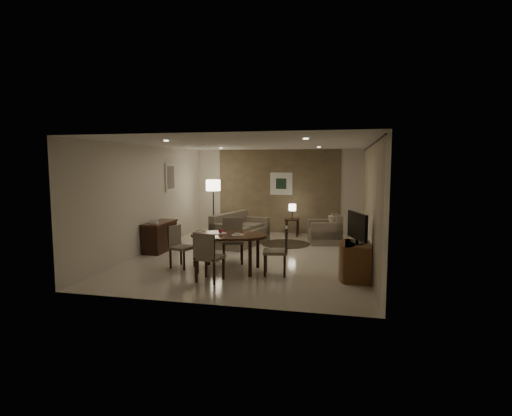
% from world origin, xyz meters
% --- Properties ---
extents(room_shell, '(5.50, 7.00, 2.70)m').
position_xyz_m(room_shell, '(0.00, 0.40, 1.35)').
color(room_shell, beige).
rests_on(room_shell, ground).
extents(taupe_accent, '(3.96, 0.03, 2.70)m').
position_xyz_m(taupe_accent, '(0.00, 3.48, 1.35)').
color(taupe_accent, olive).
rests_on(taupe_accent, wall_back).
extents(curtain_wall, '(0.08, 6.70, 2.58)m').
position_xyz_m(curtain_wall, '(2.68, 0.00, 1.32)').
color(curtain_wall, beige).
rests_on(curtain_wall, wall_right).
extents(curtain_rod, '(0.03, 6.80, 0.03)m').
position_xyz_m(curtain_rod, '(2.68, 0.00, 2.64)').
color(curtain_rod, black).
rests_on(curtain_rod, wall_right).
extents(art_back_frame, '(0.72, 0.03, 0.72)m').
position_xyz_m(art_back_frame, '(0.10, 3.46, 1.60)').
color(art_back_frame, silver).
rests_on(art_back_frame, wall_back).
extents(art_back_canvas, '(0.34, 0.01, 0.34)m').
position_xyz_m(art_back_canvas, '(0.10, 3.44, 1.60)').
color(art_back_canvas, '#1A2F20').
rests_on(art_back_canvas, wall_back).
extents(art_left_frame, '(0.03, 0.60, 0.80)m').
position_xyz_m(art_left_frame, '(-2.72, 1.20, 1.85)').
color(art_left_frame, silver).
rests_on(art_left_frame, wall_left).
extents(art_left_canvas, '(0.01, 0.46, 0.64)m').
position_xyz_m(art_left_canvas, '(-2.71, 1.20, 1.85)').
color(art_left_canvas, gray).
rests_on(art_left_canvas, wall_left).
extents(downlight_nl, '(0.10, 0.10, 0.01)m').
position_xyz_m(downlight_nl, '(-1.40, -1.80, 2.69)').
color(downlight_nl, white).
rests_on(downlight_nl, ceiling).
extents(downlight_nr, '(0.10, 0.10, 0.01)m').
position_xyz_m(downlight_nr, '(1.40, -1.80, 2.69)').
color(downlight_nr, white).
rests_on(downlight_nr, ceiling).
extents(downlight_fl, '(0.10, 0.10, 0.01)m').
position_xyz_m(downlight_fl, '(-1.40, 1.80, 2.69)').
color(downlight_fl, white).
rests_on(downlight_fl, ceiling).
extents(downlight_fr, '(0.10, 0.10, 0.01)m').
position_xyz_m(downlight_fr, '(1.40, 1.80, 2.69)').
color(downlight_fr, white).
rests_on(downlight_fr, ceiling).
extents(console_desk, '(0.48, 1.20, 0.75)m').
position_xyz_m(console_desk, '(-2.49, 0.00, 0.38)').
color(console_desk, '#462716').
rests_on(console_desk, floor).
extents(telephone, '(0.20, 0.14, 0.09)m').
position_xyz_m(telephone, '(-2.49, -0.30, 0.80)').
color(telephone, white).
rests_on(telephone, console_desk).
extents(tv_cabinet, '(0.48, 0.90, 0.70)m').
position_xyz_m(tv_cabinet, '(2.40, -1.50, 0.35)').
color(tv_cabinet, brown).
rests_on(tv_cabinet, floor).
extents(flat_tv, '(0.36, 0.85, 0.60)m').
position_xyz_m(flat_tv, '(2.38, -1.50, 1.02)').
color(flat_tv, black).
rests_on(flat_tv, tv_cabinet).
extents(dining_table, '(1.62, 1.02, 0.76)m').
position_xyz_m(dining_table, '(-0.23, -1.44, 0.38)').
color(dining_table, '#462716').
rests_on(dining_table, floor).
extents(chair_near, '(0.53, 0.53, 0.95)m').
position_xyz_m(chair_near, '(-0.34, -2.27, 0.47)').
color(chair_near, gray).
rests_on(chair_near, floor).
extents(chair_far, '(0.61, 0.61, 1.01)m').
position_xyz_m(chair_far, '(-0.31, -0.79, 0.50)').
color(chair_far, gray).
rests_on(chair_far, floor).
extents(chair_left, '(0.53, 0.53, 0.90)m').
position_xyz_m(chair_left, '(-1.26, -1.43, 0.45)').
color(chair_left, gray).
rests_on(chair_left, floor).
extents(chair_right, '(0.53, 0.53, 0.97)m').
position_xyz_m(chair_right, '(0.79, -1.55, 0.49)').
color(chair_right, gray).
rests_on(chair_right, floor).
extents(plate_a, '(0.26, 0.26, 0.02)m').
position_xyz_m(plate_a, '(-0.41, -1.39, 0.77)').
color(plate_a, white).
rests_on(plate_a, dining_table).
extents(plate_b, '(0.26, 0.26, 0.02)m').
position_xyz_m(plate_b, '(-0.01, -1.49, 0.77)').
color(plate_b, white).
rests_on(plate_b, dining_table).
extents(fruit_apple, '(0.09, 0.09, 0.09)m').
position_xyz_m(fruit_apple, '(-0.41, -1.39, 0.82)').
color(fruit_apple, '#AA1331').
rests_on(fruit_apple, plate_a).
extents(napkin, '(0.12, 0.08, 0.03)m').
position_xyz_m(napkin, '(-0.01, -1.49, 0.79)').
color(napkin, white).
rests_on(napkin, plate_b).
extents(round_rug, '(1.34, 1.34, 0.01)m').
position_xyz_m(round_rug, '(0.55, 1.59, 0.01)').
color(round_rug, '#3A3120').
rests_on(round_rug, floor).
extents(sofa, '(2.01, 1.35, 0.87)m').
position_xyz_m(sofa, '(-0.67, 1.26, 0.43)').
color(sofa, gray).
rests_on(sofa, floor).
extents(armchair, '(1.03, 1.07, 0.81)m').
position_xyz_m(armchair, '(1.59, 1.96, 0.40)').
color(armchair, gray).
rests_on(armchair, floor).
extents(side_table, '(0.43, 0.43, 0.55)m').
position_xyz_m(side_table, '(0.55, 2.89, 0.27)').
color(side_table, black).
rests_on(side_table, floor).
extents(table_lamp, '(0.22, 0.22, 0.50)m').
position_xyz_m(table_lamp, '(0.55, 2.89, 0.80)').
color(table_lamp, '#FFEAC1').
rests_on(table_lamp, side_table).
extents(floor_lamp, '(0.44, 0.44, 1.75)m').
position_xyz_m(floor_lamp, '(-1.86, 2.42, 0.87)').
color(floor_lamp, '#FFE5B7').
rests_on(floor_lamp, floor).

